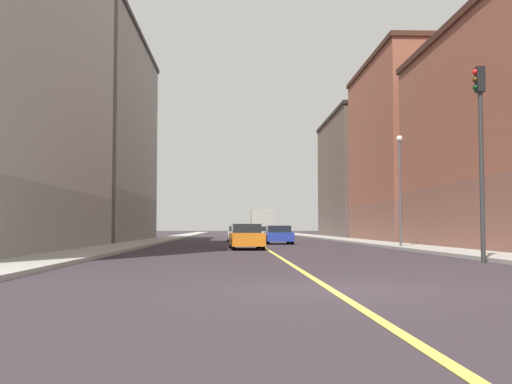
% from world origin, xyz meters
% --- Properties ---
extents(ground_plane, '(400.00, 400.00, 0.00)m').
position_xyz_m(ground_plane, '(0.00, 0.00, 0.00)').
color(ground_plane, '#31282E').
rests_on(ground_plane, ground).
extents(sidewalk_left, '(2.72, 168.00, 0.15)m').
position_xyz_m(sidewalk_left, '(8.51, 49.00, 0.07)').
color(sidewalk_left, '#9E9B93').
rests_on(sidewalk_left, ground).
extents(sidewalk_right, '(2.72, 168.00, 0.15)m').
position_xyz_m(sidewalk_right, '(-8.51, 49.00, 0.07)').
color(sidewalk_right, '#9E9B93').
rests_on(sidewalk_right, ground).
extents(lane_center_stripe, '(0.16, 154.00, 0.01)m').
position_xyz_m(lane_center_stripe, '(0.00, 49.00, 0.01)').
color(lane_center_stripe, '#E5D14C').
rests_on(lane_center_stripe, ground).
extents(building_left_mid, '(8.54, 18.28, 15.75)m').
position_xyz_m(building_left_mid, '(13.99, 42.22, 7.89)').
color(building_left_mid, brown).
rests_on(building_left_mid, ground).
extents(building_left_far, '(8.54, 21.25, 14.65)m').
position_xyz_m(building_left_far, '(13.99, 63.84, 7.34)').
color(building_left_far, brown).
rests_on(building_left_far, ground).
extents(building_right_midblock, '(8.54, 23.90, 17.97)m').
position_xyz_m(building_right_midblock, '(-13.99, 42.75, 9.00)').
color(building_right_midblock, slate).
rests_on(building_right_midblock, ground).
extents(traffic_light_left_near, '(0.40, 0.32, 6.87)m').
position_xyz_m(traffic_light_left_near, '(6.74, 9.19, 4.38)').
color(traffic_light_left_near, '#2D2D2D').
rests_on(traffic_light_left_near, ground).
extents(street_lamp_left_near, '(0.36, 0.36, 6.39)m').
position_xyz_m(street_lamp_left_near, '(7.75, 23.68, 4.08)').
color(street_lamp_left_near, '#4C4C51').
rests_on(street_lamp_left_near, ground).
extents(car_orange, '(1.96, 4.66, 1.41)m').
position_xyz_m(car_orange, '(-1.16, 22.83, 0.69)').
color(car_orange, orange).
rests_on(car_orange, ground).
extents(car_silver, '(1.94, 4.34, 1.31)m').
position_xyz_m(car_silver, '(-1.37, 42.47, 0.64)').
color(car_silver, silver).
rests_on(car_silver, ground).
extents(car_white, '(1.92, 4.29, 1.30)m').
position_xyz_m(car_white, '(1.48, 50.89, 0.64)').
color(car_white, white).
rests_on(car_white, ground).
extents(car_blue, '(2.00, 4.23, 1.35)m').
position_xyz_m(car_blue, '(1.45, 33.90, 0.66)').
color(car_blue, '#23389E').
rests_on(car_blue, ground).
extents(box_truck, '(2.57, 7.79, 3.21)m').
position_xyz_m(box_truck, '(1.48, 61.04, 1.69)').
color(box_truck, beige).
rests_on(box_truck, ground).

